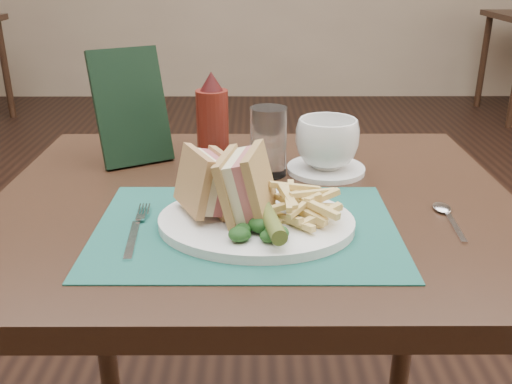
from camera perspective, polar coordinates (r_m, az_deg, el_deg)
floor at (r=1.81m, az=-0.14°, el=-16.29°), size 7.00×7.00×0.00m
wall_back at (r=5.04m, az=-0.19°, el=9.55°), size 6.00×0.00×6.00m
table_main at (r=1.19m, az=-0.12°, el=-17.35°), size 0.90×0.75×0.75m
placemat at (r=0.87m, az=-1.00°, el=-3.63°), size 0.46×0.33×0.00m
plate at (r=0.87m, az=0.01°, el=-3.03°), size 0.32×0.27×0.01m
sandwich_half_a at (r=0.87m, az=-6.27°, el=0.83°), size 0.11×0.12×0.10m
sandwich_half_b at (r=0.86m, az=-2.35°, el=0.95°), size 0.10×0.12×0.11m
kale_garnish at (r=0.81m, az=0.57°, el=-3.63°), size 0.11×0.08×0.03m
pickle_spear at (r=0.81m, az=1.48°, el=-2.87°), size 0.04×0.12×0.03m
fries_pile at (r=0.87m, az=4.39°, el=-0.85°), size 0.18×0.20×0.05m
fork at (r=0.88m, az=-11.92°, el=-3.55°), size 0.05×0.17×0.01m
spoon at (r=0.94m, az=18.89°, el=-2.54°), size 0.04×0.15×0.01m
saucer at (r=1.11m, az=7.00°, el=2.29°), size 0.17×0.17×0.01m
coffee_cup at (r=1.09m, az=7.13°, el=4.87°), size 0.17×0.17×0.09m
drinking_glass at (r=1.07m, az=1.24°, el=5.04°), size 0.08×0.08×0.13m
ketchup_bottle at (r=1.11m, az=-4.38°, el=7.23°), size 0.07×0.07×0.19m
check_presenter at (r=1.16m, az=-12.41°, el=8.30°), size 0.16×0.14×0.22m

